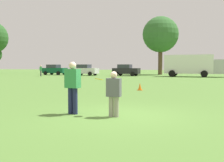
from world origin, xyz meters
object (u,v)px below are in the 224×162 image
parked_car_center (126,70)px  bystander_sideline_watcher (41,70)px  player_thrower (73,85)px  box_truck (193,65)px  frisbee (99,79)px  player_defender (114,92)px  parked_car_near_left (55,70)px  parked_car_mid_left (85,70)px  traffic_cone (140,87)px

parked_car_center → bystander_sideline_watcher: 13.24m
player_thrower → box_truck: 32.94m
frisbee → parked_car_center: bearing=103.7°
player_defender → box_truck: size_ratio=0.16×
player_thrower → parked_car_near_left: (-20.42, 33.87, -0.04)m
player_defender → parked_car_mid_left: parked_car_mid_left is taller
traffic_cone → parked_car_mid_left: size_ratio=0.11×
parked_car_near_left → box_truck: bearing=-2.6°
box_truck → parked_car_mid_left: bearing=-179.5°
parked_car_center → box_truck: (10.26, -0.51, 0.83)m
frisbee → bystander_sideline_watcher: bearing=126.1°
player_thrower → bystander_sideline_watcher: (-19.17, 27.63, -0.01)m
parked_car_center → frisbee: bearing=-76.3°
player_defender → box_truck: 32.89m
player_defender → traffic_cone: bearing=97.1°
player_defender → parked_car_mid_left: (-15.43, 32.68, 0.14)m
parked_car_mid_left → box_truck: size_ratio=0.50×
parked_car_near_left → bystander_sideline_watcher: parked_car_near_left is taller
parked_car_mid_left → box_truck: bearing=0.5°
box_truck → bystander_sideline_watcher: (-22.23, -5.15, -0.80)m
player_thrower → parked_car_center: bearing=102.2°
traffic_cone → bystander_sideline_watcher: bearing=136.4°
player_thrower → player_defender: 1.44m
parked_car_mid_left → box_truck: (17.07, 0.16, 0.83)m
traffic_cone → box_truck: 23.89m
parked_car_near_left → parked_car_mid_left: size_ratio=1.00×
frisbee → box_truck: bearing=86.2°
frisbee → parked_car_mid_left: parked_car_mid_left is taller
traffic_cone → box_truck: (2.78, 23.68, 1.52)m
player_defender → box_truck: (1.63, 32.83, 0.97)m
frisbee → traffic_cone: frisbee is taller
player_defender → parked_car_center: size_ratio=0.33×
frisbee → box_truck: size_ratio=0.03×
player_defender → traffic_cone: player_defender is taller
player_thrower → box_truck: (3.06, 32.79, 0.79)m
bystander_sideline_watcher → box_truck: bearing=13.1°
parked_car_center → box_truck: 10.30m
player_thrower → bystander_sideline_watcher: player_thrower is taller
player_thrower → player_defender: size_ratio=1.21×
player_thrower → bystander_sideline_watcher: size_ratio=1.01×
player_defender → bystander_sideline_watcher: (-20.60, 27.68, 0.17)m
frisbee → parked_car_center: parked_car_center is taller
player_thrower → parked_car_mid_left: bearing=113.2°
box_truck → player_defender: bearing=-92.8°
frisbee → bystander_sideline_watcher: bystander_sideline_watcher is taller
parked_car_near_left → parked_car_mid_left: (6.41, -1.24, 0.00)m
parked_car_center → traffic_cone: bearing=-72.8°
player_defender → frisbee: bearing=168.3°
parked_car_mid_left → bystander_sideline_watcher: (-5.16, -5.00, 0.03)m
box_truck → bystander_sideline_watcher: 22.83m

